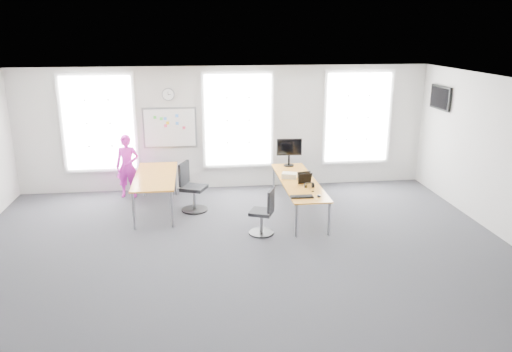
{
  "coord_description": "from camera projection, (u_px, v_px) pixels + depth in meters",
  "views": [
    {
      "loc": [
        -0.73,
        -8.01,
        3.89
      ],
      "look_at": [
        0.4,
        1.2,
        1.1
      ],
      "focal_mm": 35.0,
      "sensor_mm": 36.0,
      "label": 1
    }
  ],
  "objects": [
    {
      "name": "floor",
      "position": [
        242.0,
        256.0,
        8.82
      ],
      "size": [
        10.0,
        10.0,
        0.0
      ],
      "primitive_type": "plane",
      "color": "#2C2C31",
      "rests_on": "ground"
    },
    {
      "name": "ceiling",
      "position": [
        240.0,
        84.0,
        7.95
      ],
      "size": [
        10.0,
        10.0,
        0.0
      ],
      "primitive_type": "plane",
      "rotation": [
        3.14,
        0.0,
        0.0
      ],
      "color": "white",
      "rests_on": "ground"
    },
    {
      "name": "wall_back",
      "position": [
        226.0,
        128.0,
        12.19
      ],
      "size": [
        10.0,
        0.0,
        10.0
      ],
      "primitive_type": "plane",
      "rotation": [
        1.57,
        0.0,
        0.0
      ],
      "color": "silver",
      "rests_on": "ground"
    },
    {
      "name": "wall_front",
      "position": [
        282.0,
        297.0,
        4.58
      ],
      "size": [
        10.0,
        0.0,
        10.0
      ],
      "primitive_type": "plane",
      "rotation": [
        -1.57,
        0.0,
        0.0
      ],
      "color": "silver",
      "rests_on": "ground"
    },
    {
      "name": "window_left",
      "position": [
        99.0,
        123.0,
        11.75
      ],
      "size": [
        1.6,
        0.06,
        2.2
      ],
      "primitive_type": "cube",
      "color": "silver",
      "rests_on": "wall_back"
    },
    {
      "name": "window_mid",
      "position": [
        238.0,
        120.0,
        12.14
      ],
      "size": [
        1.6,
        0.06,
        2.2
      ],
      "primitive_type": "cube",
      "color": "silver",
      "rests_on": "wall_back"
    },
    {
      "name": "window_right",
      "position": [
        357.0,
        118.0,
        12.49
      ],
      "size": [
        1.6,
        0.06,
        2.2
      ],
      "primitive_type": "cube",
      "color": "silver",
      "rests_on": "wall_back"
    },
    {
      "name": "desk_right",
      "position": [
        299.0,
        183.0,
        10.77
      ],
      "size": [
        0.76,
        2.86,
        0.69
      ],
      "color": "orange",
      "rests_on": "ground"
    },
    {
      "name": "desk_left",
      "position": [
        156.0,
        178.0,
        10.8
      ],
      "size": [
        0.88,
        2.19,
        0.8
      ],
      "color": "orange",
      "rests_on": "ground"
    },
    {
      "name": "chair_right",
      "position": [
        264.0,
        214.0,
        9.63
      ],
      "size": [
        0.54,
        0.54,
        0.92
      ],
      "rotation": [
        0.0,
        0.0,
        -1.97
      ],
      "color": "black",
      "rests_on": "ground"
    },
    {
      "name": "chair_left",
      "position": [
        191.0,
        190.0,
        10.87
      ],
      "size": [
        0.64,
        0.64,
        1.08
      ],
      "rotation": [
        0.0,
        0.0,
        1.16
      ],
      "color": "black",
      "rests_on": "ground"
    },
    {
      "name": "person",
      "position": [
        128.0,
        166.0,
        11.68
      ],
      "size": [
        0.58,
        0.42,
        1.49
      ],
      "primitive_type": "imported",
      "rotation": [
        0.0,
        0.0,
        -0.12
      ],
      "color": "#E125BE",
      "rests_on": "ground"
    },
    {
      "name": "whiteboard",
      "position": [
        170.0,
        128.0,
        11.99
      ],
      "size": [
        1.2,
        0.03,
        0.9
      ],
      "primitive_type": "cube",
      "color": "white",
      "rests_on": "wall_back"
    },
    {
      "name": "wall_clock",
      "position": [
        168.0,
        94.0,
        11.76
      ],
      "size": [
        0.3,
        0.04,
        0.3
      ],
      "primitive_type": "cylinder",
      "rotation": [
        1.57,
        0.0,
        0.0
      ],
      "color": "gray",
      "rests_on": "wall_back"
    },
    {
      "name": "tv",
      "position": [
        441.0,
        98.0,
        11.58
      ],
      "size": [
        0.06,
        0.9,
        0.55
      ],
      "primitive_type": "cube",
      "color": "black",
      "rests_on": "wall_right"
    },
    {
      "name": "keyboard",
      "position": [
        302.0,
        197.0,
        9.71
      ],
      "size": [
        0.45,
        0.16,
        0.02
      ],
      "primitive_type": "cube",
      "rotation": [
        0.0,
        0.0,
        0.0
      ],
      "color": "black",
      "rests_on": "desk_right"
    },
    {
      "name": "mouse",
      "position": [
        319.0,
        196.0,
        9.72
      ],
      "size": [
        0.11,
        0.14,
        0.05
      ],
      "primitive_type": "ellipsoid",
      "rotation": [
        0.0,
        0.0,
        0.28
      ],
      "color": "black",
      "rests_on": "desk_right"
    },
    {
      "name": "lens_cap",
      "position": [
        313.0,
        191.0,
        10.05
      ],
      "size": [
        0.07,
        0.07,
        0.01
      ],
      "primitive_type": "cylinder",
      "rotation": [
        0.0,
        0.0,
        -0.25
      ],
      "color": "black",
      "rests_on": "desk_right"
    },
    {
      "name": "headphones",
      "position": [
        309.0,
        185.0,
        10.27
      ],
      "size": [
        0.2,
        0.11,
        0.12
      ],
      "rotation": [
        0.0,
        0.0,
        0.21
      ],
      "color": "black",
      "rests_on": "desk_right"
    },
    {
      "name": "laptop_sleeve",
      "position": [
        305.0,
        178.0,
        10.54
      ],
      "size": [
        0.31,
        0.23,
        0.25
      ],
      "rotation": [
        0.0,
        0.0,
        0.23
      ],
      "color": "black",
      "rests_on": "desk_right"
    },
    {
      "name": "paper_stack",
      "position": [
        289.0,
        175.0,
        10.95
      ],
      "size": [
        0.38,
        0.33,
        0.11
      ],
      "primitive_type": "cube",
      "rotation": [
        0.0,
        0.0,
        -0.32
      ],
      "color": "beige",
      "rests_on": "desk_right"
    },
    {
      "name": "monitor",
      "position": [
        289.0,
        150.0,
        11.78
      ],
      "size": [
        0.6,
        0.24,
        0.66
      ],
      "rotation": [
        0.0,
        0.0,
        -0.05
      ],
      "color": "black",
      "rests_on": "desk_right"
    }
  ]
}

